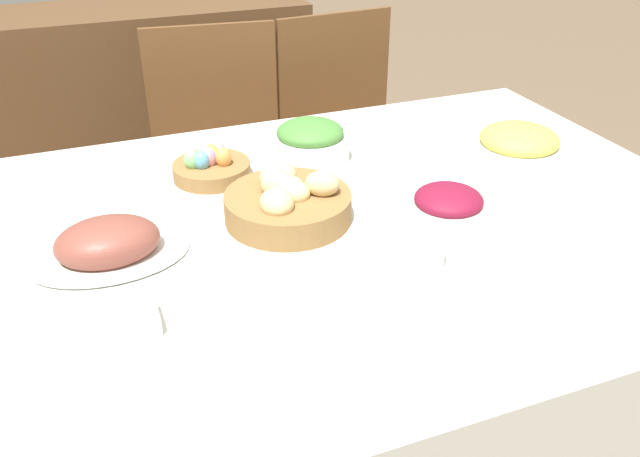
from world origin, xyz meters
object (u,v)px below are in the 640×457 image
object	(u,v)px
chair_far_right	(350,146)
egg_basket	(211,166)
ham_platter	(108,244)
knife	(434,331)
pineapple_bowl	(518,148)
sideboard	(123,117)
butter_dish	(122,323)
chair_far_center	(222,166)
beet_salad_bowl	(448,209)
spoon	(451,327)
green_salad_bowl	(310,141)
dinner_plate	(344,353)
fork	(245,381)
bread_basket	(288,201)
drinking_cup	(422,249)

from	to	relation	value
chair_far_right	egg_basket	bearing A→B (deg)	-140.52
ham_platter	knife	world-z (taller)	ham_platter
egg_basket	pineapple_bowl	world-z (taller)	pineapple_bowl
chair_far_right	sideboard	size ratio (longest dim) A/B	0.62
knife	ham_platter	bearing A→B (deg)	141.51
butter_dish	chair_far_center	bearing A→B (deg)	69.19
sideboard	pineapple_bowl	size ratio (longest dim) A/B	7.07
beet_salad_bowl	butter_dish	bearing A→B (deg)	-170.66
chair_far_center	sideboard	size ratio (longest dim) A/B	0.62
spoon	chair_far_right	bearing A→B (deg)	68.95
ham_platter	spoon	size ratio (longest dim) A/B	1.63
green_salad_bowl	spoon	world-z (taller)	green_salad_bowl
chair_far_right	butter_dish	size ratio (longest dim) A/B	8.37
ham_platter	spoon	bearing A→B (deg)	-40.66
pineapple_bowl	spoon	world-z (taller)	pineapple_bowl
dinner_plate	fork	distance (m)	0.15
sideboard	butter_dish	size ratio (longest dim) A/B	13.50
beet_salad_bowl	green_salad_bowl	xyz separation A→B (m)	(-0.14, 0.40, 0.01)
butter_dish	sideboard	bearing A→B (deg)	84.18
egg_basket	green_salad_bowl	distance (m)	0.24
green_salad_bowl	dinner_plate	bearing A→B (deg)	-106.69
chair_far_center	knife	bearing A→B (deg)	-81.74
egg_basket	butter_dish	size ratio (longest dim) A/B	1.57
egg_basket	fork	xyz separation A→B (m)	(-0.11, -0.67, -0.03)
bread_basket	spoon	distance (m)	0.44
beet_salad_bowl	pineapple_bowl	distance (m)	0.35
green_salad_bowl	fork	distance (m)	0.77
sideboard	drinking_cup	distance (m)	1.92
butter_dish	pineapple_bowl	bearing A→B (deg)	17.35
drinking_cup	sideboard	bearing A→B (deg)	100.06
knife	drinking_cup	size ratio (longest dim) A/B	2.15
bread_basket	beet_salad_bowl	bearing A→B (deg)	-26.27
ham_platter	fork	distance (m)	0.43
sideboard	knife	xyz separation A→B (m)	(0.26, -2.03, 0.33)
dinner_plate	fork	xyz separation A→B (m)	(-0.15, 0.00, -0.00)
chair_far_right	drinking_cup	distance (m)	1.19
bread_basket	beet_salad_bowl	world-z (taller)	bread_basket
green_salad_bowl	fork	xyz separation A→B (m)	(-0.36, -0.68, -0.04)
sideboard	pineapple_bowl	distance (m)	1.77
beet_salad_bowl	fork	xyz separation A→B (m)	(-0.49, -0.28, -0.04)
beet_salad_bowl	drinking_cup	bearing A→B (deg)	-136.70
fork	pineapple_bowl	bearing A→B (deg)	34.79
bread_basket	green_salad_bowl	xyz separation A→B (m)	(0.15, 0.26, 0.00)
fork	drinking_cup	bearing A→B (deg)	28.55
bread_basket	drinking_cup	bearing A→B (deg)	-57.26
beet_salad_bowl	dinner_plate	size ratio (longest dim) A/B	0.62
sideboard	dinner_plate	size ratio (longest dim) A/B	5.86
bread_basket	ham_platter	world-z (taller)	bread_basket
green_salad_bowl	knife	distance (m)	0.69
dinner_plate	knife	bearing A→B (deg)	0.00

